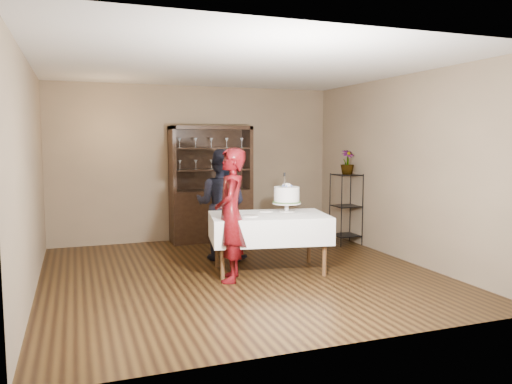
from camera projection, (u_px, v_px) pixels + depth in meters
The scene contains 14 objects.
floor at pixel (240, 274), 6.61m from camera, with size 5.00×5.00×0.00m, color black.
ceiling at pixel (240, 66), 6.33m from camera, with size 5.00×5.00×0.00m, color beige.
back_wall at pixel (196, 163), 8.81m from camera, with size 5.00×0.02×2.70m, color brown.
wall_left at pixel (29, 177), 5.62m from camera, with size 0.02×5.00×2.70m, color brown.
wall_right at pixel (402, 168), 7.32m from camera, with size 0.02×5.00×2.70m, color brown.
china_hutch at pixel (211, 203), 8.71m from camera, with size 1.40×0.48×2.00m.
plant_etagere at pixel (346, 206), 8.44m from camera, with size 0.42×0.42×1.20m.
cake_table at pixel (269, 228), 6.68m from camera, with size 1.69×1.21×0.77m.
woman at pixel (231, 215), 6.21m from camera, with size 0.61×0.40×1.67m, color #3E0505.
man at pixel (221, 205), 7.34m from camera, with size 0.79×0.62×1.63m, color black.
cake at pixel (287, 196), 6.90m from camera, with size 0.40×0.40×0.54m.
plate_near at pixel (250, 216), 6.48m from camera, with size 0.22×0.22×0.01m, color silver.
plate_far at pixel (265, 211), 6.92m from camera, with size 0.20×0.20×0.01m, color silver.
potted_plant at pixel (347, 162), 8.32m from camera, with size 0.23×0.23×0.41m, color #446A32.
Camera 1 is at (-2.01, -6.14, 1.77)m, focal length 35.00 mm.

